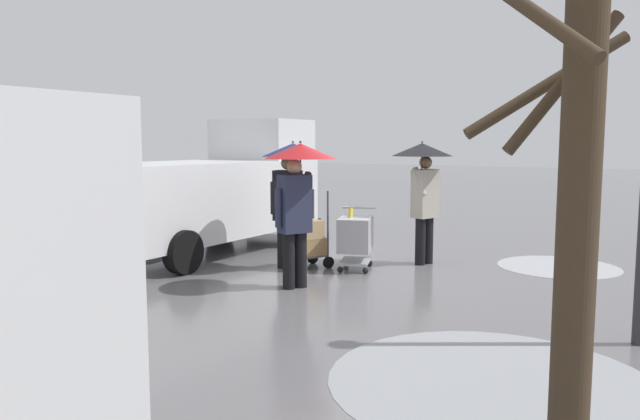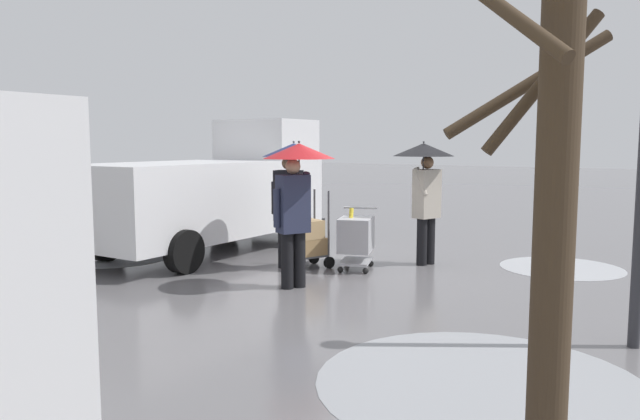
% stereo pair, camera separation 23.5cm
% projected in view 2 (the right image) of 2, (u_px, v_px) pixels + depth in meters
% --- Properties ---
extents(ground_plane, '(90.00, 90.00, 0.00)m').
position_uv_depth(ground_plane, '(381.00, 270.00, 10.18)').
color(ground_plane, slate).
extents(slush_patch_under_van, '(2.02, 2.02, 0.01)m').
position_uv_depth(slush_patch_under_van, '(561.00, 268.00, 10.36)').
color(slush_patch_under_van, '#ADAFB5').
rests_on(slush_patch_under_van, ground).
extents(slush_patch_mid_street, '(2.94, 2.94, 0.01)m').
position_uv_depth(slush_patch_mid_street, '(481.00, 383.00, 5.39)').
color(slush_patch_mid_street, '#999BA0').
rests_on(slush_patch_mid_street, ground).
extents(slush_patch_far_side, '(2.21, 2.21, 0.01)m').
position_uv_depth(slush_patch_far_side, '(112.00, 257.00, 11.36)').
color(slush_patch_far_side, '#ADAFB5').
rests_on(slush_patch_far_side, ground).
extents(cargo_van_parked_right, '(2.24, 5.36, 2.60)m').
position_uv_depth(cargo_van_parked_right, '(216.00, 191.00, 11.90)').
color(cargo_van_parked_right, white).
rests_on(cargo_van_parked_right, ground).
extents(shopping_cart_vendor, '(0.80, 0.96, 1.04)m').
position_uv_depth(shopping_cart_vendor, '(356.00, 236.00, 10.16)').
color(shopping_cart_vendor, '#B2B2B7').
rests_on(shopping_cart_vendor, ground).
extents(hand_dolly_boxes, '(0.75, 0.85, 1.32)m').
position_uv_depth(hand_dolly_boxes, '(307.00, 240.00, 10.31)').
color(hand_dolly_boxes, '#515156').
rests_on(hand_dolly_boxes, ground).
extents(pedestrian_pink_side, '(1.04, 1.04, 2.15)m').
position_uv_depth(pedestrian_pink_side, '(296.00, 180.00, 8.80)').
color(pedestrian_pink_side, black).
rests_on(pedestrian_pink_side, ground).
extents(pedestrian_black_side, '(1.04, 1.04, 2.15)m').
position_uv_depth(pedestrian_black_side, '(291.00, 176.00, 10.14)').
color(pedestrian_black_side, black).
rests_on(pedestrian_black_side, ground).
extents(pedestrian_white_side, '(1.04, 1.04, 2.15)m').
position_uv_depth(pedestrian_white_side, '(425.00, 174.00, 10.45)').
color(pedestrian_white_side, black).
rests_on(pedestrian_white_side, ground).
extents(bare_tree_near, '(0.95, 1.38, 3.55)m').
position_uv_depth(bare_tree_near, '(553.00, 190.00, 3.54)').
color(bare_tree_near, '#423323').
rests_on(bare_tree_near, ground).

